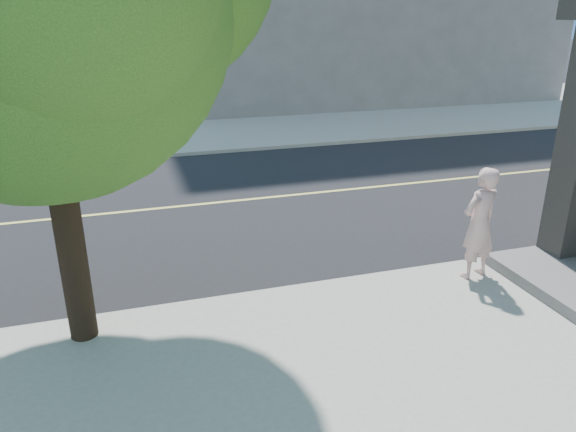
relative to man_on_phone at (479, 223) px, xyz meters
name	(u,v)px	position (x,y,z in m)	size (l,w,h in m)	color
sidewalk_ne	(320,89)	(5.57, 22.05, -0.97)	(29.00, 25.00, 0.12)	#A09F91
man_on_phone	(479,223)	(0.00, 0.00, 0.00)	(0.66, 0.44, 1.82)	beige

